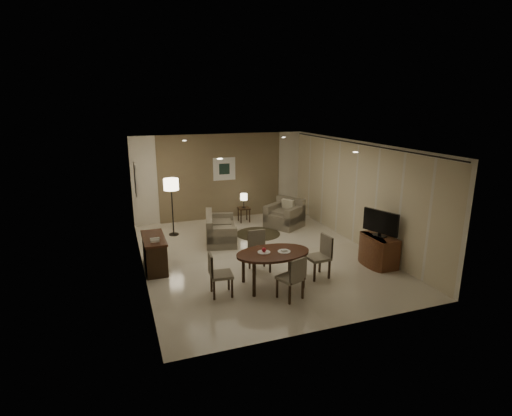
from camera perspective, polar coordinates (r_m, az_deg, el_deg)
name	(u,v)px	position (r m, az deg, el deg)	size (l,w,h in m)	color
room_shell	(253,198)	(9.87, -0.39, 1.41)	(5.50, 7.00, 2.70)	beige
taupe_accent	(221,177)	(12.76, -5.00, 4.47)	(3.96, 0.03, 2.70)	#77694A
curtain_wall	(355,195)	(10.71, 14.01, 1.87)	(0.08, 6.70, 2.58)	beige
curtain_rod	(359,144)	(10.49, 14.47, 8.91)	(0.03, 0.03, 6.80)	black
art_back_frame	(224,169)	(12.71, -4.56, 5.59)	(0.72, 0.03, 0.72)	silver
art_back_canvas	(224,169)	(12.70, -4.54, 5.58)	(0.34, 0.01, 0.34)	black
art_left_frame	(135,180)	(10.03, -16.84, 3.90)	(0.03, 0.60, 0.80)	silver
art_left_canvas	(136,180)	(10.03, -16.75, 3.91)	(0.01, 0.46, 0.64)	gray
downlight_nl	(220,159)	(7.14, -5.20, 7.01)	(0.10, 0.10, 0.01)	white
downlight_nr	(356,152)	(8.29, 14.03, 7.74)	(0.10, 0.10, 0.01)	white
downlight_fl	(184,141)	(10.65, -10.19, 9.46)	(0.10, 0.10, 0.01)	white
downlight_fr	(284,137)	(11.45, 3.96, 10.04)	(0.10, 0.10, 0.01)	white
console_desk	(155,253)	(9.28, -14.28, -6.28)	(0.48, 1.20, 0.75)	#451E16
telephone	(155,240)	(8.86, -14.26, -4.39)	(0.20, 0.14, 0.09)	white
tv_cabinet	(379,250)	(9.65, 17.15, -5.81)	(0.48, 0.90, 0.70)	brown
flat_tv	(381,223)	(9.43, 17.37, -2.02)	(0.06, 0.88, 0.60)	black
dining_table	(273,269)	(8.25, 2.44, -8.67)	(1.53, 0.96, 0.72)	#451E16
chair_near	(290,277)	(7.72, 4.89, -9.85)	(0.42, 0.42, 0.86)	#77715C
chair_far	(260,252)	(8.88, 0.53, -6.28)	(0.43, 0.43, 0.89)	#77715C
chair_left	(221,274)	(7.85, -4.98, -9.39)	(0.42, 0.42, 0.87)	#77715C
chair_right	(318,257)	(8.67, 8.80, -6.93)	(0.44, 0.44, 0.91)	#77715C
plate_a	(264,252)	(8.09, 1.14, -6.33)	(0.26, 0.26, 0.02)	white
plate_b	(284,251)	(8.15, 4.04, -6.21)	(0.26, 0.26, 0.02)	white
fruit_apple	(264,250)	(8.07, 1.14, -5.98)	(0.09, 0.09, 0.09)	#B51421
napkin	(284,250)	(8.14, 4.04, -6.06)	(0.12, 0.08, 0.03)	white
round_rug	(258,234)	(11.42, 0.30, -3.70)	(1.26, 1.26, 0.01)	#3E3823
sofa	(221,227)	(10.85, -5.06, -2.79)	(0.78, 1.56, 0.73)	#77715C
armchair	(284,213)	(11.99, 4.06, -0.76)	(0.94, 0.89, 0.84)	#77715C
side_table	(244,215)	(12.53, -1.74, -0.95)	(0.35, 0.35, 0.45)	black
table_lamp	(244,200)	(12.41, -1.75, 1.16)	(0.22, 0.22, 0.50)	#FFEAC1
floor_lamp	(172,207)	(11.37, -11.86, 0.10)	(0.41, 0.41, 1.62)	#FFE5B7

